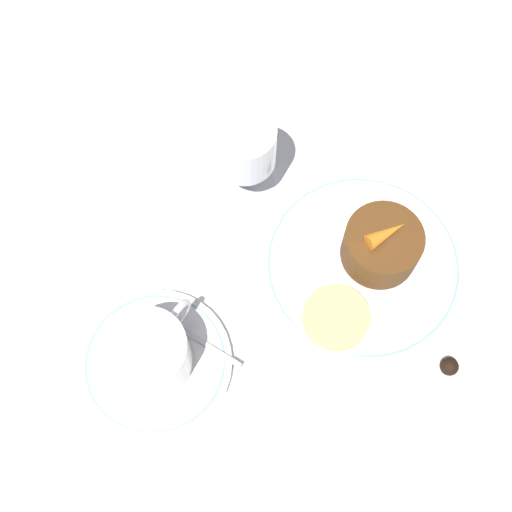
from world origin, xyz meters
TOP-DOWN VIEW (x-y plane):
  - ground_plane at (0.00, 0.00)m, footprint 3.00×3.00m
  - dinner_plate at (0.03, -0.03)m, footprint 0.22×0.22m
  - saucer at (-0.17, 0.09)m, footprint 0.16×0.16m
  - coffee_cup at (-0.17, 0.09)m, footprint 0.10×0.08m
  - spoon at (-0.13, 0.09)m, footprint 0.02×0.12m
  - wine_glass at (0.05, 0.13)m, footprint 0.07×0.07m
  - fork at (0.19, -0.00)m, footprint 0.06×0.18m
  - dessert_cake at (0.05, -0.04)m, footprint 0.08×0.08m
  - carrot_garnish at (0.05, -0.04)m, footprint 0.05×0.04m
  - pineapple_slice at (-0.03, -0.04)m, footprint 0.07×0.07m
  - chocolate_truffle at (-0.01, -0.16)m, footprint 0.02×0.02m

SIDE VIEW (x-z plane):
  - ground_plane at x=0.00m, z-range 0.00..0.00m
  - fork at x=0.19m, z-range 0.00..0.00m
  - saucer at x=-0.17m, z-range 0.00..0.01m
  - dinner_plate at x=0.03m, z-range 0.00..0.02m
  - chocolate_truffle at x=-0.01m, z-range 0.00..0.02m
  - spoon at x=-0.13m, z-range 0.01..0.01m
  - pineapple_slice at x=-0.03m, z-range 0.01..0.02m
  - dessert_cake at x=0.05m, z-range 0.01..0.06m
  - coffee_cup at x=-0.17m, z-range 0.01..0.08m
  - carrot_garnish at x=0.05m, z-range 0.06..0.08m
  - wine_glass at x=0.05m, z-range 0.02..0.14m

